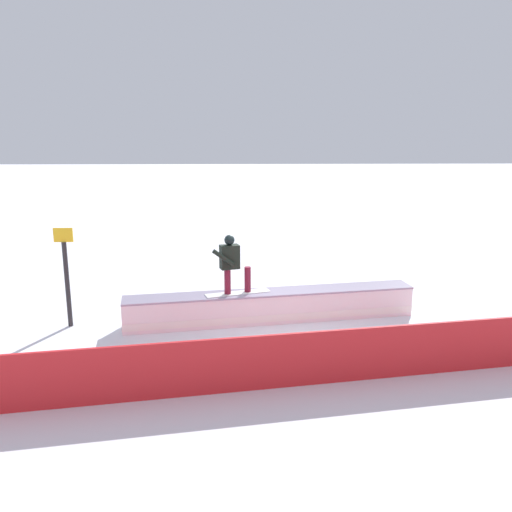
{
  "coord_description": "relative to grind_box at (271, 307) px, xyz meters",
  "views": [
    {
      "loc": [
        0.65,
        11.14,
        4.11
      ],
      "look_at": [
        0.37,
        1.06,
        1.74
      ],
      "focal_mm": 36.99,
      "sensor_mm": 36.0,
      "label": 1
    }
  ],
  "objects": [
    {
      "name": "safety_fence",
      "position": [
        0.0,
        3.16,
        0.16
      ],
      "size": [
        11.46,
        1.99,
        0.93
      ],
      "primitive_type": "cube",
      "rotation": [
        0.0,
        0.0,
        0.17
      ],
      "color": "red",
      "rests_on": "ground_plane"
    },
    {
      "name": "ground_plane",
      "position": [
        0.0,
        0.0,
        -0.31
      ],
      "size": [
        120.0,
        120.0,
        0.0
      ],
      "primitive_type": "plane",
      "color": "white"
    },
    {
      "name": "grind_box",
      "position": [
        0.0,
        0.0,
        0.0
      ],
      "size": [
        6.49,
        1.72,
        0.68
      ],
      "color": "white",
      "rests_on": "ground_plane"
    },
    {
      "name": "trail_marker",
      "position": [
        4.39,
        0.21,
        0.85
      ],
      "size": [
        0.4,
        0.1,
        2.17
      ],
      "color": "#262628",
      "rests_on": "ground_plane"
    },
    {
      "name": "snowboarder",
      "position": [
        0.87,
        0.17,
        1.07
      ],
      "size": [
        1.45,
        0.75,
        1.31
      ],
      "color": "white",
      "rests_on": "grind_box"
    }
  ]
}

